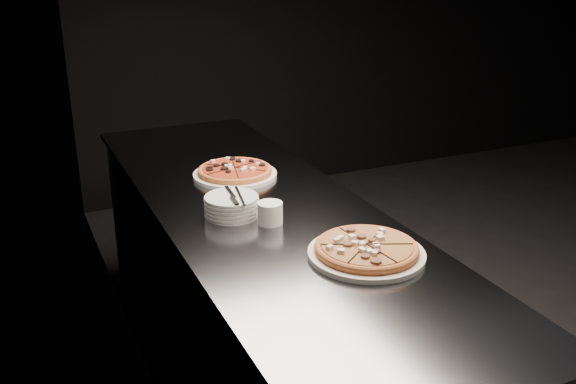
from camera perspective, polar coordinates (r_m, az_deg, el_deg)
name	(u,v)px	position (r m, az deg, el deg)	size (l,w,h in m)	color
wall_left	(149,81)	(2.09, -12.30, 9.58)	(0.02, 5.00, 2.80)	black
wall_back	(388,1)	(5.39, 8.87, 16.42)	(5.00, 0.02, 2.80)	black
counter	(262,314)	(2.54, -2.36, -10.79)	(0.74, 2.44, 0.92)	slate
pizza_mushroom	(367,250)	(1.95, 6.99, -5.14)	(0.42, 0.42, 0.04)	white
pizza_tomato	(235,172)	(2.62, -4.74, 1.81)	(0.37, 0.37, 0.04)	white
plate_stack	(232,206)	(2.23, -5.03, -1.22)	(0.19, 0.19, 0.07)	white
cutlery	(235,197)	(2.21, -4.75, -0.42)	(0.09, 0.20, 0.01)	#BABCC1
ramekin	(270,212)	(2.16, -1.60, -1.83)	(0.09, 0.09, 0.07)	white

